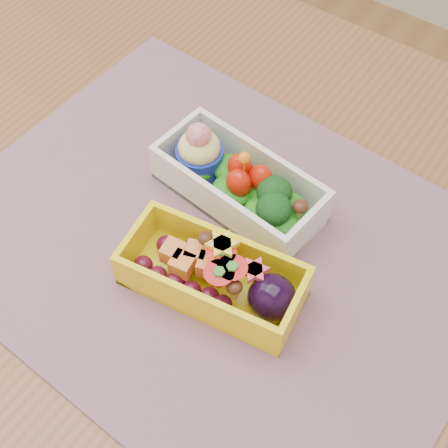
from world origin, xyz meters
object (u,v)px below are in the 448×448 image
Objects in this scene: table at (201,260)px; bento_white at (238,183)px; bento_yellow at (216,276)px; placemat at (216,244)px.

bento_white is (0.02, 0.04, 0.13)m from table.
placemat is at bearing 117.85° from bento_yellow.
table is 0.11m from placemat.
bento_white reaches higher than placemat.
bento_white is at bearing 103.95° from placemat.
placemat reaches higher than table.
placemat is 0.07m from bento_white.
table is 6.01× the size of bento_white.
table is at bearing 150.65° from placemat.
bento_white is (-0.02, 0.07, 0.03)m from placemat.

